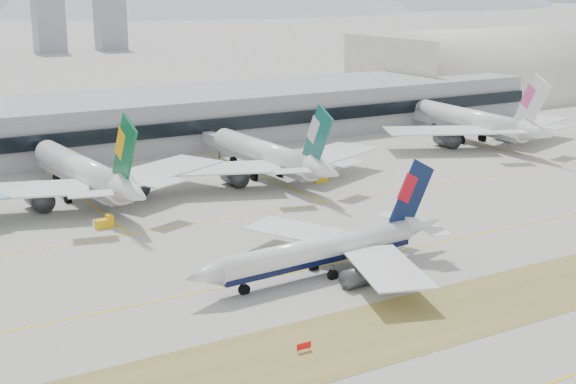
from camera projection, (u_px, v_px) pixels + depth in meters
ground at (356, 249)px, 150.13m from camera, size 3000.00×3000.00×0.00m
taxiing_airliner at (327, 249)px, 136.35m from camera, size 53.32×46.24×17.91m
widebody_eva at (85, 174)px, 181.61m from camera, size 66.45×65.15×23.74m
widebody_cathay at (269, 156)px, 201.87m from camera, size 62.64×61.13×22.32m
widebody_china_air at (475, 122)px, 247.41m from camera, size 68.20×66.88×24.37m
terminal at (138, 121)px, 243.92m from camera, size 280.00×43.10×15.00m
hangar at (471, 100)px, 338.53m from camera, size 91.00×60.00×60.00m
hold_sign_left at (304, 346)px, 107.95m from camera, size 2.20×0.15×1.35m
gse_c at (321, 178)px, 200.41m from camera, size 3.55×2.00×2.60m
gse_b at (105, 223)px, 162.81m from camera, size 3.55×2.00×2.60m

